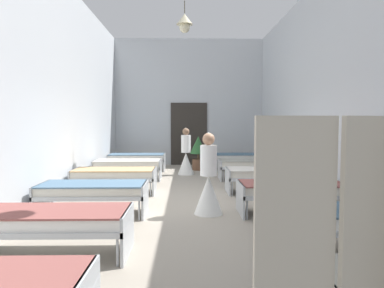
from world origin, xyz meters
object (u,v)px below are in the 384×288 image
object	(u,v)px
bed_right_row_5	(241,158)
privacy_screen	(374,281)
patient_seated_primary	(308,184)
bed_right_row_2	(292,190)
bed_left_row_4	(128,165)
bed_right_row_1	(337,219)
bed_left_row_3	(115,175)
bed_left_row_1	(53,221)
bed_right_row_3	(267,174)
bed_left_row_2	(93,191)
potted_plant	(198,150)
nurse_near_aisle	(186,158)
nurse_mid_aisle	(208,185)
bed_right_row_4	(252,164)
bed_left_row_5	(137,158)

from	to	relation	value
bed_right_row_5	privacy_screen	world-z (taller)	privacy_screen
patient_seated_primary	privacy_screen	xyz separation A→B (m)	(-0.60, -2.66, -0.02)
bed_right_row_2	bed_left_row_4	world-z (taller)	same
bed_right_row_1	bed_left_row_3	xyz separation A→B (m)	(-3.58, 3.79, 0.00)
bed_left_row_1	bed_right_row_1	world-z (taller)	same
bed_left_row_1	bed_right_row_3	world-z (taller)	same
bed_left_row_1	bed_left_row_2	world-z (taller)	same
potted_plant	bed_left_row_3	bearing A→B (deg)	-118.10
bed_left_row_3	patient_seated_primary	bearing A→B (deg)	-48.97
bed_right_row_3	bed_left_row_1	bearing A→B (deg)	-133.32
nurse_near_aisle	potted_plant	size ratio (longest dim) A/B	1.27
bed_right_row_1	bed_left_row_4	bearing A→B (deg)	122.16
nurse_near_aisle	nurse_mid_aisle	xyz separation A→B (m)	(0.40, -4.75, 0.00)
bed_right_row_4	bed_left_row_5	bearing A→B (deg)	152.07
bed_right_row_4	nurse_mid_aisle	bearing A→B (deg)	-111.81
bed_left_row_2	bed_left_row_4	xyz separation A→B (m)	(0.00, 3.79, 0.00)
bed_right_row_4	nurse_mid_aisle	xyz separation A→B (m)	(-1.50, -3.76, 0.09)
bed_right_row_4	privacy_screen	distance (m)	8.33
nurse_near_aisle	privacy_screen	distance (m)	9.31
bed_right_row_2	bed_right_row_5	world-z (taller)	same
bed_left_row_4	privacy_screen	size ratio (longest dim) A/B	1.12
bed_left_row_1	bed_left_row_5	world-z (taller)	same
bed_left_row_1	bed_right_row_3	bearing A→B (deg)	46.68
nurse_mid_aisle	patient_seated_primary	world-z (taller)	nurse_mid_aisle
bed_left_row_1	potted_plant	size ratio (longest dim) A/B	1.62
nurse_near_aisle	bed_right_row_5	bearing A→B (deg)	7.99
bed_right_row_2	bed_right_row_4	xyz separation A→B (m)	(0.00, 3.79, 0.00)
bed_right_row_1	nurse_mid_aisle	world-z (taller)	nurse_mid_aisle
nurse_mid_aisle	patient_seated_primary	distance (m)	2.20
bed_right_row_1	bed_left_row_3	bearing A→B (deg)	133.32
bed_right_row_4	bed_left_row_5	distance (m)	4.05
bed_right_row_1	bed_right_row_2	xyz separation A→B (m)	(0.00, 1.90, 0.00)
potted_plant	privacy_screen	size ratio (longest dim) A/B	0.69
bed_left_row_5	bed_left_row_1	bearing A→B (deg)	-90.00
bed_right_row_4	bed_left_row_5	size ratio (longest dim) A/B	1.00
bed_right_row_5	potted_plant	xyz separation A→B (m)	(-1.48, 0.13, 0.27)
bed_left_row_2	bed_left_row_4	bearing A→B (deg)	90.00
bed_right_row_4	privacy_screen	size ratio (longest dim) A/B	1.12
bed_right_row_1	bed_right_row_5	bearing A→B (deg)	90.00
bed_left_row_1	bed_right_row_3	distance (m)	5.21
bed_right_row_3	privacy_screen	bearing A→B (deg)	-98.48
bed_left_row_5	patient_seated_primary	xyz separation A→B (m)	(3.23, -7.50, 0.43)
patient_seated_primary	potted_plant	distance (m)	7.72
bed_right_row_3	nurse_mid_aisle	distance (m)	2.40
bed_right_row_2	potted_plant	xyz separation A→B (m)	(-1.48, 5.82, 0.27)
bed_left_row_3	bed_left_row_5	distance (m)	3.79
bed_right_row_5	bed_left_row_2	bearing A→B (deg)	-122.16
bed_left_row_4	nurse_near_aisle	bearing A→B (deg)	30.69
bed_right_row_2	bed_right_row_3	xyz separation A→B (m)	(0.00, 1.90, 0.00)
nurse_near_aisle	bed_right_row_3	bearing A→B (deg)	-73.96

